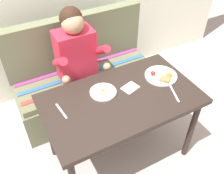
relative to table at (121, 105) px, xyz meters
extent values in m
plane|color=#B1A09D|center=(0.00, 0.00, -0.65)|extent=(8.00, 8.00, 0.00)
cube|color=black|center=(0.00, 0.00, 0.06)|extent=(1.20, 0.70, 0.04)
cylinder|color=black|center=(0.54, -0.29, -0.30)|extent=(0.05, 0.05, 0.69)
cylinder|color=black|center=(-0.54, 0.29, -0.30)|extent=(0.05, 0.05, 0.69)
cylinder|color=black|center=(0.54, 0.29, -0.30)|extent=(0.05, 0.05, 0.69)
cube|color=#666A4D|center=(0.00, 0.72, -0.45)|extent=(1.44, 0.56, 0.40)
cube|color=#696A49|center=(0.00, 0.72, -0.22)|extent=(1.40, 0.52, 0.06)
cube|color=#666A4D|center=(0.00, 0.94, 0.08)|extent=(1.44, 0.12, 0.54)
cube|color=#C63D33|center=(0.00, 0.58, -0.18)|extent=(1.38, 0.05, 0.01)
cube|color=#336099|center=(0.00, 0.72, -0.18)|extent=(1.38, 0.05, 0.01)
cube|color=#93387A|center=(0.00, 0.86, -0.18)|extent=(1.38, 0.05, 0.01)
cube|color=red|center=(-0.11, 0.66, 0.11)|extent=(0.34, 0.22, 0.48)
sphere|color=tan|center=(-0.11, 0.64, 0.44)|extent=(0.19, 0.19, 0.19)
sphere|color=#331E14|center=(-0.11, 0.67, 0.47)|extent=(0.19, 0.19, 0.19)
cylinder|color=red|center=(-0.30, 0.52, 0.18)|extent=(0.07, 0.29, 0.23)
cylinder|color=red|center=(0.08, 0.52, 0.18)|extent=(0.07, 0.29, 0.23)
sphere|color=tan|center=(-0.30, 0.40, 0.08)|extent=(0.07, 0.07, 0.07)
sphere|color=tan|center=(0.08, 0.40, 0.08)|extent=(0.07, 0.07, 0.07)
cylinder|color=#232333|center=(-0.19, 0.49, -0.13)|extent=(0.09, 0.34, 0.09)
cylinder|color=#232333|center=(-0.19, 0.32, -0.39)|extent=(0.08, 0.08, 0.52)
cube|color=black|center=(-0.19, 0.26, -0.62)|extent=(0.09, 0.20, 0.05)
cylinder|color=#232333|center=(-0.02, 0.49, -0.13)|extent=(0.09, 0.34, 0.09)
cylinder|color=#232333|center=(-0.02, 0.32, -0.39)|extent=(0.08, 0.08, 0.52)
cube|color=black|center=(-0.02, 0.26, -0.62)|extent=(0.09, 0.20, 0.05)
cylinder|color=white|center=(0.42, 0.06, 0.09)|extent=(0.27, 0.27, 0.02)
cube|color=olive|center=(0.40, -0.01, 0.11)|extent=(0.10, 0.10, 0.02)
sphere|color=red|center=(0.36, 0.10, 0.12)|extent=(0.04, 0.04, 0.04)
ellipsoid|color=#CC6623|center=(0.46, 0.02, 0.11)|extent=(0.06, 0.05, 0.02)
cylinder|color=white|center=(-0.10, 0.11, 0.09)|extent=(0.21, 0.21, 0.01)
ellipsoid|color=white|center=(-0.10, 0.11, 0.10)|extent=(0.09, 0.08, 0.01)
sphere|color=yellow|center=(-0.10, 0.11, 0.11)|extent=(0.03, 0.03, 0.03)
cube|color=silver|center=(0.12, 0.06, 0.09)|extent=(0.15, 0.13, 0.01)
cube|color=silver|center=(-0.45, 0.08, 0.08)|extent=(0.03, 0.17, 0.00)
cube|color=silver|center=(0.38, -0.15, 0.08)|extent=(0.08, 0.19, 0.00)
camera|label=1|loc=(-0.72, -1.20, 1.42)|focal=40.69mm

